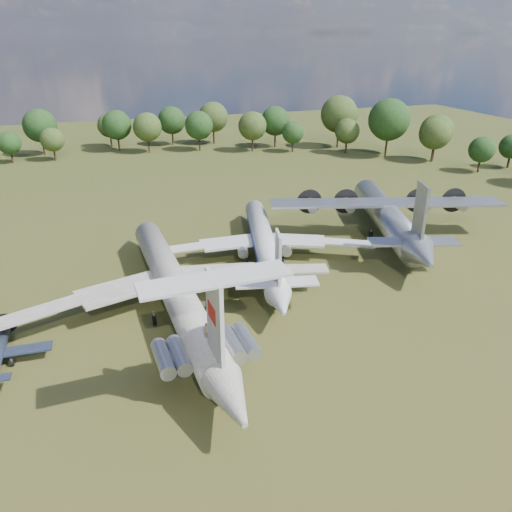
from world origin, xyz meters
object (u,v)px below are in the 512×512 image
object	(u,v)px
tu104_jet	(264,247)
an12_transport	(387,220)
il62_airliner	(175,293)
person_on_il62	(206,330)

from	to	relation	value
tu104_jet	an12_transport	world-z (taller)	an12_transport
il62_airliner	tu104_jet	bearing A→B (deg)	32.92
an12_transport	person_on_il62	distance (m)	46.34
an12_transport	person_on_il62	xyz separation A→B (m)	(-36.79, -28.01, 3.07)
il62_airliner	person_on_il62	world-z (taller)	person_on_il62
il62_airliner	an12_transport	xyz separation A→B (m)	(37.42, 13.74, 0.26)
tu104_jet	person_on_il62	distance (m)	28.99
il62_airliner	person_on_il62	size ratio (longest dim) A/B	33.52
il62_airliner	person_on_il62	bearing A→B (deg)	-90.00
il62_airliner	tu104_jet	distance (m)	18.38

